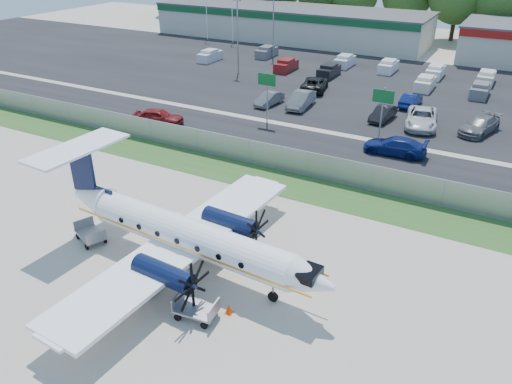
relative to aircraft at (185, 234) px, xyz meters
The scene contains 29 objects.
ground 2.46m from the aircraft, ahead, with size 170.00×170.00×0.00m, color #B9AE9D.
grass_verge 12.10m from the aircraft, 84.14° to the left, with size 170.00×4.00×0.02m, color #2D561E.
access_road 19.00m from the aircraft, 86.31° to the left, with size 170.00×8.00×0.02m, color black.
parking_lot 39.92m from the aircraft, 88.25° to the left, with size 170.00×32.00×0.02m, color black.
perimeter_fence 13.95m from the aircraft, 84.98° to the left, with size 120.00×0.06×1.99m.
building_west 65.89m from the aircraft, 110.23° to the left, with size 46.40×12.40×5.24m.
sign_left 23.79m from the aircraft, 106.60° to the left, with size 1.80×0.26×5.00m.
sign_mid 23.19m from the aircraft, 79.50° to the left, with size 1.80×0.26×5.00m.
flagpole_west 65.00m from the aircraft, 122.33° to the left, with size 1.06×0.12×10.00m.
flagpole_east 62.47m from the aircraft, 118.44° to the left, with size 1.06×0.12×10.00m.
light_pole_nw 42.36m from the aircraft, 116.40° to the left, with size 0.90×0.35×9.09m.
light_pole_sw 51.49m from the aircraft, 111.43° to the left, with size 0.90×0.35×9.09m.
tree_line 73.89m from the aircraft, 89.06° to the left, with size 112.00×6.00×14.00m, color #285017, non-canonical shape.
aircraft is the anchor object (origin of this frame).
pushback_tug 3.20m from the aircraft, 131.64° to the left, with size 2.99×2.65×1.39m.
baggage_cart_near 6.81m from the aircraft, behind, with size 2.38×1.95×1.08m.
baggage_cart_far 4.53m from the aircraft, 48.33° to the right, with size 2.17×1.44×1.07m.
cone_nose 4.95m from the aircraft, 27.95° to the right, with size 0.39×0.39×0.55m.
cone_starboard_wing 14.86m from the aircraft, 82.36° to the left, with size 0.33×0.33×0.48m.
road_car_west 23.44m from the aircraft, 132.07° to the left, with size 1.93×4.81×1.64m, color maroon.
road_car_mid 22.12m from the aircraft, 74.02° to the left, with size 2.10×5.16×1.50m, color navy.
parked_car_a 29.49m from the aircraft, 108.17° to the left, with size 1.43×4.09×1.35m, color #595B5E.
parked_car_b 29.48m from the aircraft, 101.47° to the left, with size 1.76×5.04×1.66m, color #595B5E.
parked_car_c 29.20m from the aircraft, 84.39° to the left, with size 1.46×4.19×1.38m, color black.
parked_car_d 29.79m from the aircraft, 77.28° to the left, with size 2.79×6.06×1.68m, color silver.
parked_car_e 31.99m from the aircraft, 68.62° to the left, with size 2.14×5.26×1.53m, color #595B5E.
parked_car_f 36.15m from the aircraft, 101.25° to the left, with size 2.63×5.71×1.59m, color black.
parked_car_g 34.96m from the aircraft, 83.04° to the left, with size 1.49×4.27×1.41m, color navy.
far_parking_rows 44.91m from the aircraft, 88.45° to the left, with size 56.00×10.00×1.60m, color gray, non-canonical shape.
Camera 1 is at (13.01, -17.96, 16.70)m, focal length 35.00 mm.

